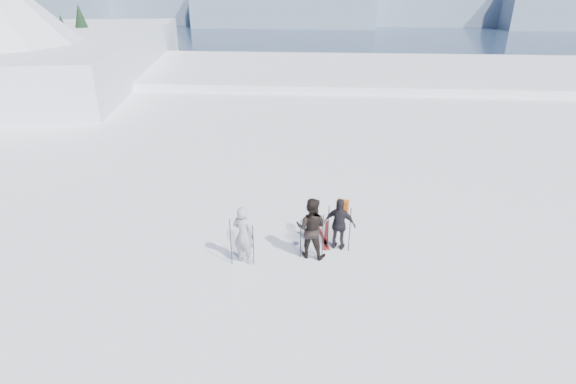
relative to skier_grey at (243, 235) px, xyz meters
The scene contains 8 objects.
lake_basin 29.03m from the skier_grey, 82.45° to the left, with size 820.00×820.00×71.62m.
near_ridge 35.79m from the skier_grey, 130.06° to the left, with size 31.37×35.68×25.62m.
skier_grey is the anchor object (origin of this frame).
skier_dark 1.79m from the skier_grey, 13.89° to the left, with size 0.84×0.65×1.72m, color black.
skier_pack 2.65m from the skier_grey, 19.02° to the left, with size 0.89×0.37×1.52m, color black.
backpack 2.94m from the skier_grey, 23.26° to the left, with size 0.32×0.18×0.42m, color #CA5513.
ski_poles 1.48m from the skier_grey, 13.56° to the left, with size 3.12×0.98×1.34m.
skis_loose 2.73m from the skier_grey, 36.39° to the left, with size 0.51×1.70×0.03m.
Camera 1 is at (-1.73, -7.79, 6.76)m, focal length 28.00 mm.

